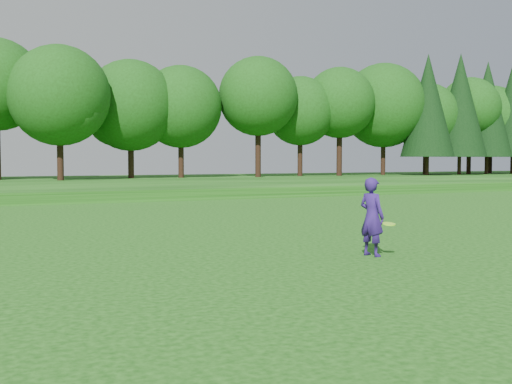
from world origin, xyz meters
name	(u,v)px	position (x,y,z in m)	size (l,w,h in m)	color
ground	(340,250)	(0.00, 0.00, 0.00)	(140.00, 140.00, 0.00)	#113D0B
berm	(79,185)	(0.00, 34.00, 0.30)	(130.00, 30.00, 0.60)	#113D0B
walking_path	(129,201)	(0.00, 20.00, 0.02)	(130.00, 1.60, 0.04)	gray
treeline	(68,82)	(0.00, 38.00, 8.10)	(104.00, 7.00, 15.00)	#18410F
woman	(372,217)	(0.12, -1.12, 0.90)	(0.65, 0.87, 1.79)	navy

